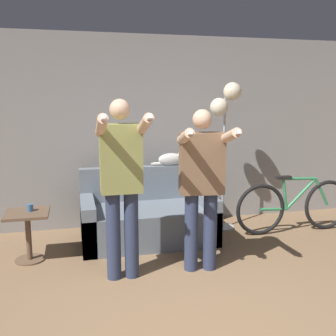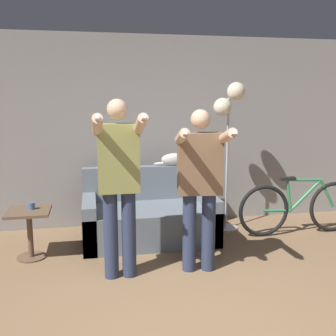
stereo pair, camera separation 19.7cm
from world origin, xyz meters
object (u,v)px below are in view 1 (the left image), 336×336
Objects in this scene: couch at (147,218)px; floor_lamp at (225,112)px; person_right at (202,179)px; bicycle at (295,206)px; person_left at (121,178)px; side_table at (28,226)px; cup at (30,208)px; cat at (172,159)px.

couch is 0.83× the size of floor_lamp.
person_right is at bearing -70.19° from couch.
bicycle is (0.86, -0.38, -1.22)m from floor_lamp.
person_left is 3.19× the size of side_table.
person_left is 2.03m from floor_lamp.
side_table is at bearing -167.71° from floor_lamp.
side_table is 0.33× the size of bicycle.
person_right is 1.90m from cup.
bicycle is at bearing -23.95° from floor_lamp.
side_table is (-1.38, -0.35, 0.12)m from couch.
floor_lamp is (0.68, -0.16, 0.61)m from cat.
couch is at bearing 13.04° from cup.
floor_lamp is 3.57× the size of side_table.
person_left is at bearing -172.90° from person_right.
cat reaches higher than cup.
cat is 0.28× the size of bicycle.
cat is at bearing 40.77° from couch.
person_right is at bearing -22.44° from cup.
bicycle is (3.30, 0.12, -0.23)m from cup.
person_left is 3.76× the size of cat.
person_left is 0.80m from person_right.
floor_lamp is at bearing 11.60° from cup.
side_table is at bearing -128.35° from cup.
person_right is at bearing -120.73° from floor_lamp.
couch is 3.48× the size of cat.
couch reaches higher than cup.
person_left is 1.06× the size of bicycle.
couch is at bearing 116.93° from person_right.
cup is (-1.76, -0.66, -0.37)m from cat.
couch is 1.42m from cup.
floor_lamp is at bearing 9.80° from couch.
side_table is at bearing -158.59° from cat.
cat is at bearing 20.69° from cup.
bicycle is (1.54, -0.54, -0.61)m from cat.
couch is at bearing 14.22° from side_table.
floor_lamp is 1.18× the size of bicycle.
side_table is (-2.47, -0.54, -1.18)m from floor_lamp.
floor_lamp reaches higher than couch.
person_right is at bearing -21.06° from side_table.
side_table is at bearing -165.78° from couch.
floor_lamp is 2.79m from side_table.
person_left is 1.61m from cat.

